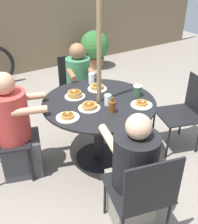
{
  "coord_description": "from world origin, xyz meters",
  "views": [
    {
      "loc": [
        -1.33,
        -2.02,
        2.0
      ],
      "look_at": [
        0.0,
        0.0,
        0.62
      ],
      "focal_mm": 42.0,
      "sensor_mm": 36.0,
      "label": 1
    }
  ],
  "objects_px": {
    "pancake_plate_e": "(141,104)",
    "drinking_glass_a": "(108,100)",
    "patio_table": "(99,114)",
    "diner_east": "(79,88)",
    "patio_chair_north": "(186,109)",
    "syrup_bottle": "(112,106)",
    "pancake_plate_a": "(97,87)",
    "patio_chair_west": "(142,191)",
    "potted_shrub": "(95,47)",
    "pancake_plate_b": "(75,95)",
    "diner_south": "(15,131)",
    "pancake_plate_c": "(68,117)",
    "coffee_cup": "(137,91)",
    "patio_chair_east": "(76,84)",
    "diner_west": "(132,176)",
    "pancake_plate_d": "(89,107)",
    "drinking_glass_b": "(91,79)"
  },
  "relations": [
    {
      "from": "patio_chair_north",
      "to": "pancake_plate_a",
      "type": "relative_size",
      "value": 4.03
    },
    {
      "from": "diner_south",
      "to": "drinking_glass_a",
      "type": "height_order",
      "value": "diner_south"
    },
    {
      "from": "patio_table",
      "to": "diner_south",
      "type": "xyz_separation_m",
      "value": [
        -0.83,
        0.28,
        -0.07
      ]
    },
    {
      "from": "drinking_glass_b",
      "to": "potted_shrub",
      "type": "relative_size",
      "value": 0.17
    },
    {
      "from": "patio_chair_east",
      "to": "diner_south",
      "type": "bearing_deg",
      "value": 48.88
    },
    {
      "from": "patio_table",
      "to": "drinking_glass_a",
      "type": "bearing_deg",
      "value": -76.73
    },
    {
      "from": "coffee_cup",
      "to": "diner_east",
      "type": "bearing_deg",
      "value": 100.41
    },
    {
      "from": "patio_table",
      "to": "syrup_bottle",
      "type": "relative_size",
      "value": 7.49
    },
    {
      "from": "pancake_plate_a",
      "to": "coffee_cup",
      "type": "distance_m",
      "value": 0.46
    },
    {
      "from": "patio_chair_west",
      "to": "patio_chair_north",
      "type": "bearing_deg",
      "value": 43.24
    },
    {
      "from": "patio_table",
      "to": "potted_shrub",
      "type": "relative_size",
      "value": 1.51
    },
    {
      "from": "coffee_cup",
      "to": "potted_shrub",
      "type": "height_order",
      "value": "coffee_cup"
    },
    {
      "from": "patio_table",
      "to": "diner_south",
      "type": "bearing_deg",
      "value": 161.03
    },
    {
      "from": "coffee_cup",
      "to": "patio_chair_north",
      "type": "bearing_deg",
      "value": -20.34
    },
    {
      "from": "diner_east",
      "to": "drinking_glass_a",
      "type": "height_order",
      "value": "diner_east"
    },
    {
      "from": "diner_east",
      "to": "patio_chair_west",
      "type": "height_order",
      "value": "diner_east"
    },
    {
      "from": "diner_west",
      "to": "pancake_plate_d",
      "type": "bearing_deg",
      "value": 100.55
    },
    {
      "from": "potted_shrub",
      "to": "diner_east",
      "type": "bearing_deg",
      "value": -127.89
    },
    {
      "from": "diner_east",
      "to": "drinking_glass_b",
      "type": "bearing_deg",
      "value": 97.14
    },
    {
      "from": "patio_table",
      "to": "syrup_bottle",
      "type": "height_order",
      "value": "syrup_bottle"
    },
    {
      "from": "patio_chair_north",
      "to": "pancake_plate_d",
      "type": "distance_m",
      "value": 1.22
    },
    {
      "from": "patio_chair_west",
      "to": "pancake_plate_b",
      "type": "relative_size",
      "value": 4.03
    },
    {
      "from": "patio_table",
      "to": "syrup_bottle",
      "type": "distance_m",
      "value": 0.34
    },
    {
      "from": "diner_east",
      "to": "potted_shrub",
      "type": "distance_m",
      "value": 2.26
    },
    {
      "from": "patio_chair_west",
      "to": "pancake_plate_a",
      "type": "relative_size",
      "value": 4.03
    },
    {
      "from": "diner_west",
      "to": "diner_south",
      "type": "bearing_deg",
      "value": 133.18
    },
    {
      "from": "diner_south",
      "to": "pancake_plate_b",
      "type": "distance_m",
      "value": 0.71
    },
    {
      "from": "diner_south",
      "to": "pancake_plate_c",
      "type": "distance_m",
      "value": 0.62
    },
    {
      "from": "syrup_bottle",
      "to": "drinking_glass_b",
      "type": "height_order",
      "value": "syrup_bottle"
    },
    {
      "from": "patio_chair_east",
      "to": "drinking_glass_b",
      "type": "bearing_deg",
      "value": 95.06
    },
    {
      "from": "patio_chair_west",
      "to": "potted_shrub",
      "type": "relative_size",
      "value": 1.12
    },
    {
      "from": "diner_south",
      "to": "pancake_plate_a",
      "type": "xyz_separation_m",
      "value": [
        0.97,
        -0.03,
        0.25
      ]
    },
    {
      "from": "diner_east",
      "to": "pancake_plate_b",
      "type": "bearing_deg",
      "value": 72.96
    },
    {
      "from": "patio_table",
      "to": "diner_east",
      "type": "xyz_separation_m",
      "value": [
        0.23,
        0.84,
        -0.07
      ]
    },
    {
      "from": "diner_south",
      "to": "diner_west",
      "type": "xyz_separation_m",
      "value": [
        0.6,
        -1.13,
        -0.03
      ]
    },
    {
      "from": "patio_chair_west",
      "to": "syrup_bottle",
      "type": "bearing_deg",
      "value": 86.54
    },
    {
      "from": "patio_chair_west",
      "to": "potted_shrub",
      "type": "distance_m",
      "value": 4.1
    },
    {
      "from": "pancake_plate_d",
      "to": "syrup_bottle",
      "type": "bearing_deg",
      "value": -50.96
    },
    {
      "from": "patio_chair_east",
      "to": "diner_east",
      "type": "bearing_deg",
      "value": 90.0
    },
    {
      "from": "pancake_plate_d",
      "to": "patio_chair_west",
      "type": "bearing_deg",
      "value": -96.7
    },
    {
      "from": "patio_chair_west",
      "to": "drinking_glass_b",
      "type": "relative_size",
      "value": 6.75
    },
    {
      "from": "pancake_plate_b",
      "to": "pancake_plate_e",
      "type": "xyz_separation_m",
      "value": [
        0.47,
        -0.53,
        -0.01
      ]
    },
    {
      "from": "pancake_plate_b",
      "to": "syrup_bottle",
      "type": "xyz_separation_m",
      "value": [
        0.14,
        -0.48,
        0.03
      ]
    },
    {
      "from": "diner_south",
      "to": "pancake_plate_d",
      "type": "height_order",
      "value": "diner_south"
    },
    {
      "from": "diner_east",
      "to": "diner_west",
      "type": "height_order",
      "value": "diner_east"
    },
    {
      "from": "drinking_glass_a",
      "to": "patio_chair_north",
      "type": "bearing_deg",
      "value": -12.82
    },
    {
      "from": "pancake_plate_e",
      "to": "drinking_glass_a",
      "type": "distance_m",
      "value": 0.34
    },
    {
      "from": "diner_south",
      "to": "pancake_plate_b",
      "type": "xyz_separation_m",
      "value": [
        0.66,
        -0.06,
        0.26
      ]
    },
    {
      "from": "syrup_bottle",
      "to": "pancake_plate_a",
      "type": "bearing_deg",
      "value": 72.45
    },
    {
      "from": "diner_east",
      "to": "patio_chair_north",
      "type": "bearing_deg",
      "value": 138.29
    }
  ]
}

